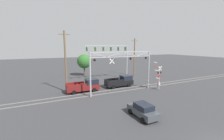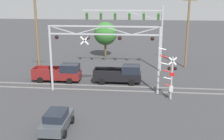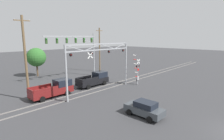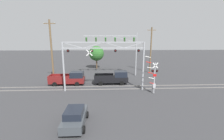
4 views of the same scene
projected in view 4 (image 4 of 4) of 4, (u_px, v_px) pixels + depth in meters
name	position (u px, v px, depth m)	size (l,w,h in m)	color
rail_track_near	(104.00, 89.00, 21.57)	(80.00, 0.08, 0.10)	gray
rail_track_far	(104.00, 86.00, 22.97)	(80.00, 0.08, 0.10)	gray
crossing_gantry	(104.00, 58.00, 20.38)	(11.22, 0.28, 6.80)	#9EA0A5
crossing_signal_mast	(154.00, 79.00, 19.69)	(1.80, 0.35, 5.02)	#9EA0A5
traffic_signal_span	(122.00, 45.00, 28.90)	(10.25, 0.39, 8.39)	#9EA0A5
pickup_truck_lead	(113.00, 78.00, 24.27)	(5.36, 2.15, 2.08)	black
pickup_truck_following	(69.00, 79.00, 23.82)	(5.48, 2.15, 2.08)	maroon
sedan_waiting	(75.00, 117.00, 12.42)	(1.93, 3.86, 1.52)	#3D4247
utility_pole_left	(52.00, 51.00, 23.92)	(1.80, 0.28, 10.12)	brown
utility_pole_right	(151.00, 50.00, 31.57)	(1.80, 0.28, 9.60)	brown
background_tree_beyond_span	(96.00, 53.00, 36.53)	(3.63, 3.63, 5.60)	brown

